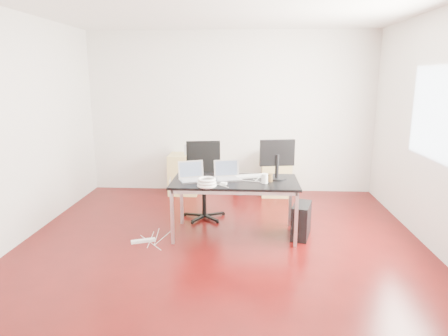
# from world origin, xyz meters

# --- Properties ---
(room_shell) EXTENTS (5.00, 5.00, 5.00)m
(room_shell) POSITION_xyz_m (0.04, 0.00, 1.40)
(room_shell) COLOR #3D0706
(room_shell) RESTS_ON ground
(desk) EXTENTS (1.60, 0.80, 0.73)m
(desk) POSITION_xyz_m (0.15, 0.37, 0.68)
(desk) COLOR black
(desk) RESTS_ON ground
(office_chair) EXTENTS (0.54, 0.56, 1.08)m
(office_chair) POSITION_xyz_m (-0.32, 1.05, 0.61)
(office_chair) COLOR black
(office_chair) RESTS_ON ground
(filing_cabinet_left) EXTENTS (0.50, 0.50, 0.70)m
(filing_cabinet_left) POSITION_xyz_m (-0.81, 2.23, 0.35)
(filing_cabinet_left) COLOR tan
(filing_cabinet_left) RESTS_ON ground
(filing_cabinet_right) EXTENTS (0.50, 0.50, 0.70)m
(filing_cabinet_right) POSITION_xyz_m (0.81, 2.23, 0.35)
(filing_cabinet_right) COLOR tan
(filing_cabinet_right) RESTS_ON ground
(pc_tower) EXTENTS (0.31, 0.49, 0.44)m
(pc_tower) POSITION_xyz_m (1.01, 0.34, 0.22)
(pc_tower) COLOR black
(pc_tower) RESTS_ON ground
(wastebasket) EXTENTS (0.25, 0.25, 0.28)m
(wastebasket) POSITION_xyz_m (0.17, 2.25, 0.14)
(wastebasket) COLOR black
(wastebasket) RESTS_ON ground
(power_strip) EXTENTS (0.30, 0.17, 0.04)m
(power_strip) POSITION_xyz_m (-0.98, 0.04, 0.02)
(power_strip) COLOR white
(power_strip) RESTS_ON ground
(laptop_left) EXTENTS (0.40, 0.36, 0.23)m
(laptop_left) POSITION_xyz_m (-0.40, 0.36, 0.79)
(laptop_left) COLOR silver
(laptop_left) RESTS_ON desk
(laptop_right) EXTENTS (0.38, 0.33, 0.23)m
(laptop_right) POSITION_xyz_m (0.05, 0.45, 0.79)
(laptop_right) COLOR silver
(laptop_right) RESTS_ON desk
(monitor) EXTENTS (0.45, 0.26, 0.51)m
(monitor) POSITION_xyz_m (0.69, 0.50, 1.01)
(monitor) COLOR black
(monitor) RESTS_ON desk
(keyboard) EXTENTS (0.46, 0.25, 0.02)m
(keyboard) POSITION_xyz_m (0.37, 0.57, 0.74)
(keyboard) COLOR white
(keyboard) RESTS_ON desk
(cup_white) EXTENTS (0.08, 0.08, 0.12)m
(cup_white) POSITION_xyz_m (0.52, 0.26, 0.79)
(cup_white) COLOR white
(cup_white) RESTS_ON desk
(cup_brown) EXTENTS (0.08, 0.08, 0.10)m
(cup_brown) POSITION_xyz_m (0.59, 0.34, 0.78)
(cup_brown) COLOR #4E361B
(cup_brown) RESTS_ON desk
(cable_coil) EXTENTS (0.24, 0.24, 0.11)m
(cable_coil) POSITION_xyz_m (-0.18, 0.05, 0.78)
(cable_coil) COLOR white
(cable_coil) RESTS_ON desk
(power_adapter) EXTENTS (0.08, 0.08, 0.03)m
(power_adapter) POSITION_xyz_m (0.02, 0.16, 0.74)
(power_adapter) COLOR white
(power_adapter) RESTS_ON desk
(speaker) EXTENTS (0.10, 0.09, 0.18)m
(speaker) POSITION_xyz_m (-0.73, 2.17, 0.79)
(speaker) COLOR #9E9E9E
(speaker) RESTS_ON filing_cabinet_left
(navy_garment) EXTENTS (0.30, 0.24, 0.09)m
(navy_garment) POSITION_xyz_m (0.75, 2.21, 0.74)
(navy_garment) COLOR black
(navy_garment) RESTS_ON filing_cabinet_right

